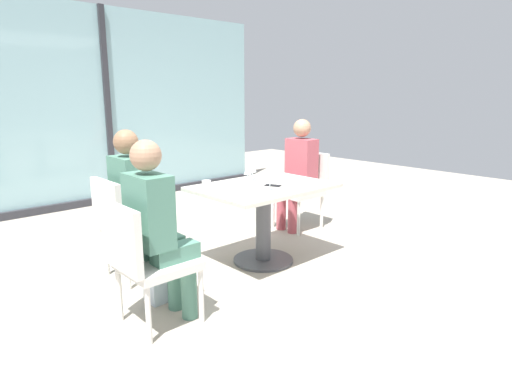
{
  "coord_description": "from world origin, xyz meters",
  "views": [
    {
      "loc": [
        -2.66,
        -2.8,
        1.54
      ],
      "look_at": [
        0.0,
        0.1,
        0.65
      ],
      "focal_mm": 30.63,
      "sensor_mm": 36.0,
      "label": 1
    }
  ],
  "objects_px": {
    "handbag_0": "(166,281)",
    "wine_glass_0": "(248,170)",
    "person_far_right": "(298,169)",
    "coffee_cup": "(206,186)",
    "dining_table_main": "(263,206)",
    "person_side_end": "(158,224)",
    "cell_phone_on_table": "(273,185)",
    "chair_far_right": "(304,185)",
    "chair_side_end": "(145,257)",
    "person_far_left": "(136,196)",
    "chair_far_left": "(126,222)",
    "wine_glass_3": "(252,166)",
    "wine_glass_1": "(270,175)",
    "wine_glass_2": "(253,168)"
  },
  "relations": [
    {
      "from": "chair_far_left",
      "to": "person_far_right",
      "type": "xyz_separation_m",
      "value": [
        2.11,
        -0.0,
        0.2
      ]
    },
    {
      "from": "dining_table_main",
      "to": "wine_glass_0",
      "type": "distance_m",
      "value": 0.36
    },
    {
      "from": "dining_table_main",
      "to": "handbag_0",
      "type": "relative_size",
      "value": 3.99
    },
    {
      "from": "handbag_0",
      "to": "wine_glass_0",
      "type": "bearing_deg",
      "value": 8.66
    },
    {
      "from": "person_side_end",
      "to": "coffee_cup",
      "type": "relative_size",
      "value": 14.0
    },
    {
      "from": "chair_far_left",
      "to": "wine_glass_1",
      "type": "relative_size",
      "value": 4.7
    },
    {
      "from": "dining_table_main",
      "to": "coffee_cup",
      "type": "distance_m",
      "value": 0.59
    },
    {
      "from": "wine_glass_0",
      "to": "coffee_cup",
      "type": "relative_size",
      "value": 2.06
    },
    {
      "from": "wine_glass_2",
      "to": "coffee_cup",
      "type": "xyz_separation_m",
      "value": [
        -0.56,
        -0.04,
        -0.09
      ]
    },
    {
      "from": "person_far_right",
      "to": "person_side_end",
      "type": "height_order",
      "value": "same"
    },
    {
      "from": "chair_far_right",
      "to": "handbag_0",
      "type": "xyz_separation_m",
      "value": [
        -2.18,
        -0.53,
        -0.36
      ]
    },
    {
      "from": "chair_far_right",
      "to": "wine_glass_1",
      "type": "bearing_deg",
      "value": -150.79
    },
    {
      "from": "chair_far_right",
      "to": "person_side_end",
      "type": "xyz_separation_m",
      "value": [
        -2.38,
        -0.82,
        0.2
      ]
    },
    {
      "from": "dining_table_main",
      "to": "person_side_end",
      "type": "height_order",
      "value": "person_side_end"
    },
    {
      "from": "person_side_end",
      "to": "wine_glass_0",
      "type": "distance_m",
      "value": 1.3
    },
    {
      "from": "handbag_0",
      "to": "wine_glass_1",
      "type": "bearing_deg",
      "value": -9.98
    },
    {
      "from": "person_far_right",
      "to": "coffee_cup",
      "type": "relative_size",
      "value": 14.0
    },
    {
      "from": "wine_glass_3",
      "to": "cell_phone_on_table",
      "type": "bearing_deg",
      "value": -100.78
    },
    {
      "from": "chair_side_end",
      "to": "person_side_end",
      "type": "height_order",
      "value": "person_side_end"
    },
    {
      "from": "dining_table_main",
      "to": "person_far_left",
      "type": "bearing_deg",
      "value": 153.88
    },
    {
      "from": "person_side_end",
      "to": "cell_phone_on_table",
      "type": "height_order",
      "value": "person_side_end"
    },
    {
      "from": "wine_glass_0",
      "to": "handbag_0",
      "type": "bearing_deg",
      "value": -169.79
    },
    {
      "from": "person_far_right",
      "to": "coffee_cup",
      "type": "height_order",
      "value": "person_far_right"
    },
    {
      "from": "person_side_end",
      "to": "coffee_cup",
      "type": "distance_m",
      "value": 0.9
    },
    {
      "from": "chair_side_end",
      "to": "wine_glass_1",
      "type": "bearing_deg",
      "value": 6.25
    },
    {
      "from": "dining_table_main",
      "to": "chair_far_left",
      "type": "distance_m",
      "value": 1.21
    },
    {
      "from": "handbag_0",
      "to": "coffee_cup",
      "type": "bearing_deg",
      "value": 18.67
    },
    {
      "from": "wine_glass_1",
      "to": "person_far_right",
      "type": "bearing_deg",
      "value": 31.56
    },
    {
      "from": "wine_glass_0",
      "to": "handbag_0",
      "type": "height_order",
      "value": "wine_glass_0"
    },
    {
      "from": "wine_glass_3",
      "to": "coffee_cup",
      "type": "distance_m",
      "value": 0.64
    },
    {
      "from": "cell_phone_on_table",
      "to": "handbag_0",
      "type": "bearing_deg",
      "value": 152.8
    },
    {
      "from": "chair_far_left",
      "to": "wine_glass_3",
      "type": "xyz_separation_m",
      "value": [
        1.22,
        -0.22,
        0.37
      ]
    },
    {
      "from": "chair_side_end",
      "to": "person_far_right",
      "type": "xyz_separation_m",
      "value": [
        2.38,
        0.82,
        0.2
      ]
    },
    {
      "from": "person_far_right",
      "to": "cell_phone_on_table",
      "type": "bearing_deg",
      "value": -149.25
    },
    {
      "from": "person_far_right",
      "to": "person_side_end",
      "type": "distance_m",
      "value": 2.41
    },
    {
      "from": "chair_far_right",
      "to": "wine_glass_3",
      "type": "xyz_separation_m",
      "value": [
        -1.0,
        -0.22,
        0.37
      ]
    },
    {
      "from": "chair_far_left",
      "to": "handbag_0",
      "type": "relative_size",
      "value": 2.9
    },
    {
      "from": "person_far_left",
      "to": "wine_glass_0",
      "type": "xyz_separation_m",
      "value": [
        0.93,
        -0.35,
        0.16
      ]
    },
    {
      "from": "handbag_0",
      "to": "chair_far_right",
      "type": "bearing_deg",
      "value": 12.23
    },
    {
      "from": "wine_glass_3",
      "to": "wine_glass_0",
      "type": "bearing_deg",
      "value": -142.74
    },
    {
      "from": "dining_table_main",
      "to": "chair_side_end",
      "type": "relative_size",
      "value": 1.38
    },
    {
      "from": "person_far_right",
      "to": "wine_glass_3",
      "type": "distance_m",
      "value": 0.93
    },
    {
      "from": "person_side_end",
      "to": "coffee_cup",
      "type": "height_order",
      "value": "person_side_end"
    },
    {
      "from": "wine_glass_1",
      "to": "cell_phone_on_table",
      "type": "relative_size",
      "value": 1.28
    },
    {
      "from": "wine_glass_0",
      "to": "wine_glass_2",
      "type": "height_order",
      "value": "same"
    },
    {
      "from": "cell_phone_on_table",
      "to": "wine_glass_3",
      "type": "bearing_deg",
      "value": 53.86
    },
    {
      "from": "wine_glass_0",
      "to": "wine_glass_3",
      "type": "distance_m",
      "value": 0.23
    },
    {
      "from": "chair_far_right",
      "to": "wine_glass_0",
      "type": "xyz_separation_m",
      "value": [
        -1.18,
        -0.35,
        0.37
      ]
    },
    {
      "from": "chair_far_right",
      "to": "coffee_cup",
      "type": "distance_m",
      "value": 1.68
    },
    {
      "from": "person_far_right",
      "to": "chair_side_end",
      "type": "bearing_deg",
      "value": -161.04
    }
  ]
}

